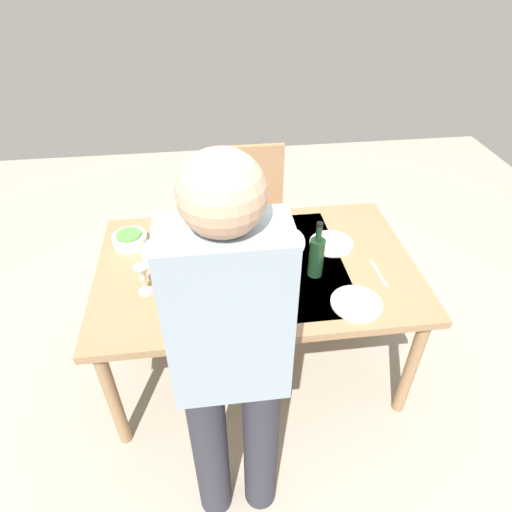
% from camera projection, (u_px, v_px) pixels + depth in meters
% --- Properties ---
extents(ground_plane, '(6.00, 6.00, 0.00)m').
position_uv_depth(ground_plane, '(256.00, 358.00, 2.62)').
color(ground_plane, '#9E9384').
extents(dining_table, '(1.57, 0.99, 0.73)m').
position_uv_depth(dining_table, '(256.00, 274.00, 2.21)').
color(dining_table, '#93704C').
rests_on(dining_table, ground_plane).
extents(chair_near, '(0.40, 0.40, 0.91)m').
position_uv_depth(chair_near, '(256.00, 205.00, 2.99)').
color(chair_near, brown).
rests_on(chair_near, ground_plane).
extents(person_server, '(0.42, 0.61, 1.69)m').
position_uv_depth(person_server, '(231.00, 357.00, 1.41)').
color(person_server, '#2D2D38').
rests_on(person_server, ground_plane).
extents(wine_bottle, '(0.07, 0.07, 0.30)m').
position_uv_depth(wine_bottle, '(316.00, 256.00, 2.04)').
color(wine_bottle, black).
rests_on(wine_bottle, dining_table).
extents(wine_glass_left, '(0.07, 0.07, 0.15)m').
position_uv_depth(wine_glass_left, '(142.00, 275.00, 1.94)').
color(wine_glass_left, white).
rests_on(wine_glass_left, dining_table).
extents(wine_glass_right, '(0.07, 0.07, 0.15)m').
position_uv_depth(wine_glass_right, '(231.00, 270.00, 1.97)').
color(wine_glass_right, white).
rests_on(wine_glass_right, dining_table).
extents(water_cup_near_left, '(0.07, 0.07, 0.10)m').
position_uv_depth(water_cup_near_left, '(178.00, 271.00, 2.05)').
color(water_cup_near_left, silver).
rests_on(water_cup_near_left, dining_table).
extents(water_cup_near_right, '(0.07, 0.07, 0.09)m').
position_uv_depth(water_cup_near_right, '(240.00, 231.00, 2.32)').
color(water_cup_near_right, silver).
rests_on(water_cup_near_right, dining_table).
extents(serving_bowl_pasta, '(0.30, 0.30, 0.07)m').
position_uv_depth(serving_bowl_pasta, '(196.00, 244.00, 2.25)').
color(serving_bowl_pasta, silver).
rests_on(serving_bowl_pasta, dining_table).
extents(side_bowl_salad, '(0.18, 0.18, 0.07)m').
position_uv_depth(side_bowl_salad, '(130.00, 239.00, 2.28)').
color(side_bowl_salad, silver).
rests_on(side_bowl_salad, dining_table).
extents(dinner_plate_near, '(0.23, 0.23, 0.01)m').
position_uv_depth(dinner_plate_near, '(331.00, 244.00, 2.30)').
color(dinner_plate_near, silver).
rests_on(dinner_plate_near, dining_table).
extents(dinner_plate_far, '(0.23, 0.23, 0.01)m').
position_uv_depth(dinner_plate_far, '(356.00, 303.00, 1.94)').
color(dinner_plate_far, silver).
rests_on(dinner_plate_far, dining_table).
extents(table_knife, '(0.02, 0.20, 0.00)m').
position_uv_depth(table_knife, '(379.00, 273.00, 2.11)').
color(table_knife, silver).
rests_on(table_knife, dining_table).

